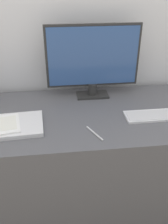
# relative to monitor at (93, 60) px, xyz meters

# --- Properties ---
(wall_back) EXTENTS (3.60, 0.05, 2.40)m
(wall_back) POSITION_rel_monitor_xyz_m (-0.09, 0.17, 0.22)
(wall_back) COLOR silver
(wall_back) RESTS_ON ground_plane
(desk) EXTENTS (1.48, 0.65, 0.74)m
(desk) POSITION_rel_monitor_xyz_m (-0.09, -0.22, -0.60)
(desk) COLOR #4C4C51
(desk) RESTS_ON ground_plane
(monitor) EXTENTS (0.55, 0.11, 0.44)m
(monitor) POSITION_rel_monitor_xyz_m (0.00, 0.00, 0.00)
(monitor) COLOR #262626
(monitor) RESTS_ON desk
(keyboard) EXTENTS (0.29, 0.12, 0.01)m
(keyboard) POSITION_rel_monitor_xyz_m (0.28, -0.29, -0.23)
(keyboard) COLOR silver
(keyboard) RESTS_ON desk
(laptop) EXTENTS (0.33, 0.24, 0.02)m
(laptop) POSITION_rel_monitor_xyz_m (-0.46, -0.31, -0.22)
(laptop) COLOR #BCBCC1
(laptop) RESTS_ON desk
(ereader) EXTENTS (0.16, 0.20, 0.01)m
(ereader) POSITION_rel_monitor_xyz_m (-0.48, -0.32, -0.21)
(ereader) COLOR white
(ereader) RESTS_ON laptop
(pen) EXTENTS (0.07, 0.13, 0.01)m
(pen) POSITION_rel_monitor_xyz_m (-0.05, -0.42, -0.23)
(pen) COLOR silver
(pen) RESTS_ON desk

